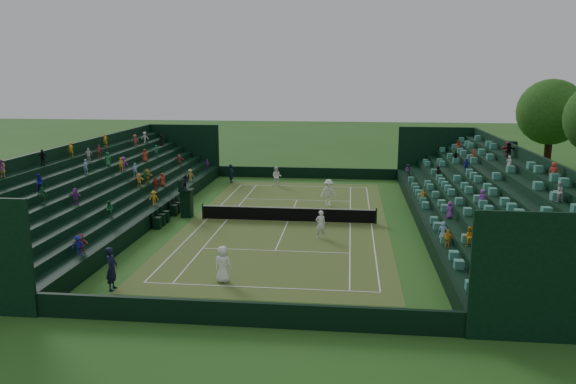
% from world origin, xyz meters
% --- Properties ---
extents(ground, '(160.00, 160.00, 0.00)m').
position_xyz_m(ground, '(0.00, 0.00, 0.00)').
color(ground, '#24571B').
rests_on(ground, ground).
extents(court_surface, '(12.97, 26.77, 0.01)m').
position_xyz_m(court_surface, '(0.00, 0.00, 0.01)').
color(court_surface, '#376E24').
rests_on(court_surface, ground).
extents(perimeter_wall_north, '(17.17, 0.20, 1.00)m').
position_xyz_m(perimeter_wall_north, '(0.00, 15.88, 0.50)').
color(perimeter_wall_north, black).
rests_on(perimeter_wall_north, ground).
extents(perimeter_wall_south, '(17.17, 0.20, 1.00)m').
position_xyz_m(perimeter_wall_south, '(0.00, -15.88, 0.50)').
color(perimeter_wall_south, black).
rests_on(perimeter_wall_south, ground).
extents(perimeter_wall_east, '(0.20, 31.77, 1.00)m').
position_xyz_m(perimeter_wall_east, '(8.48, 0.00, 0.50)').
color(perimeter_wall_east, black).
rests_on(perimeter_wall_east, ground).
extents(perimeter_wall_west, '(0.20, 31.77, 1.00)m').
position_xyz_m(perimeter_wall_west, '(-8.48, 0.00, 0.50)').
color(perimeter_wall_west, black).
rests_on(perimeter_wall_west, ground).
extents(north_grandstand, '(6.60, 32.00, 4.90)m').
position_xyz_m(north_grandstand, '(12.66, 0.00, 1.55)').
color(north_grandstand, black).
rests_on(north_grandstand, ground).
extents(south_grandstand, '(6.60, 32.00, 4.90)m').
position_xyz_m(south_grandstand, '(-12.66, 0.00, 1.55)').
color(south_grandstand, black).
rests_on(south_grandstand, ground).
extents(tennis_net, '(11.67, 0.10, 1.06)m').
position_xyz_m(tennis_net, '(0.00, 0.00, 0.53)').
color(tennis_net, black).
rests_on(tennis_net, ground).
extents(scoreboard_tower, '(2.00, 1.00, 3.70)m').
position_xyz_m(scoreboard_tower, '(17.75, 16.00, 3.14)').
color(scoreboard_tower, black).
rests_on(scoreboard_tower, ground).
extents(umpire_chair, '(0.92, 0.92, 2.88)m').
position_xyz_m(umpire_chair, '(-7.03, 0.45, 1.23)').
color(umpire_chair, black).
rests_on(umpire_chair, ground).
extents(courtside_chairs, '(0.50, 5.47, 1.09)m').
position_xyz_m(courtside_chairs, '(-8.04, -0.21, 0.41)').
color(courtside_chairs, black).
rests_on(courtside_chairs, ground).
extents(player_near_west, '(0.97, 0.74, 1.77)m').
position_xyz_m(player_near_west, '(-1.81, -11.36, 0.88)').
color(player_near_west, white).
rests_on(player_near_west, ground).
extents(player_near_east, '(0.71, 0.57, 1.70)m').
position_xyz_m(player_near_east, '(2.35, -3.59, 0.85)').
color(player_near_east, white).
rests_on(player_near_east, ground).
extents(player_far_west, '(0.85, 0.67, 1.72)m').
position_xyz_m(player_far_west, '(-2.28, 11.78, 0.86)').
color(player_far_west, white).
rests_on(player_far_west, ground).
extents(player_far_east, '(1.48, 1.22, 1.99)m').
position_xyz_m(player_far_east, '(2.49, 4.83, 1.00)').
color(player_far_east, white).
rests_on(player_far_east, ground).
extents(line_judge_north, '(0.44, 0.64, 1.68)m').
position_xyz_m(line_judge_north, '(-6.54, 12.85, 0.84)').
color(line_judge_north, black).
rests_on(line_judge_north, ground).
extents(line_judge_south, '(0.53, 0.76, 2.00)m').
position_xyz_m(line_judge_south, '(-6.59, -12.83, 1.00)').
color(line_judge_south, black).
rests_on(line_judge_south, ground).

